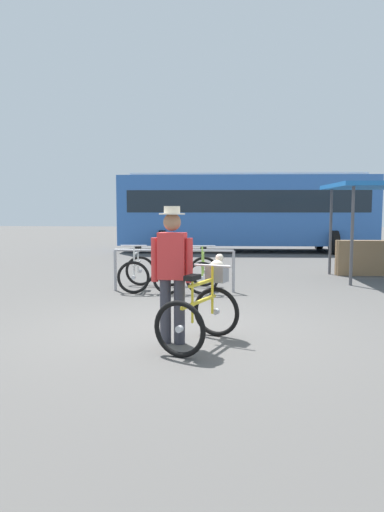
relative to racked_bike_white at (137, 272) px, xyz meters
The scene contains 8 objects.
ground_plane 3.49m from the racked_bike_white, 69.27° to the right, with size 80.00×80.00×0.00m, color #514F4C.
bike_rack_rail 0.87m from the racked_bike_white, 11.88° to the right, with size 2.51×0.09×0.88m.
racked_bike_white is the anchor object (origin of this frame).
racked_bike_red 0.70m from the racked_bike_white, ahead, with size 0.77×1.18×0.98m.
racked_bike_lime 1.40m from the racked_bike_white, ahead, with size 0.69×1.10×0.97m.
featured_bicycle 4.22m from the racked_bike_white, 66.61° to the right, with size 1.01×1.26×1.09m.
person_with_featured_bike 4.15m from the racked_bike_white, 71.79° to the right, with size 0.53×0.32×1.72m.
bus_distant 9.86m from the racked_bike_white, 75.39° to the left, with size 10.11×3.72×3.08m.
Camera 1 is at (0.84, -6.38, 1.68)m, focal length 32.79 mm.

